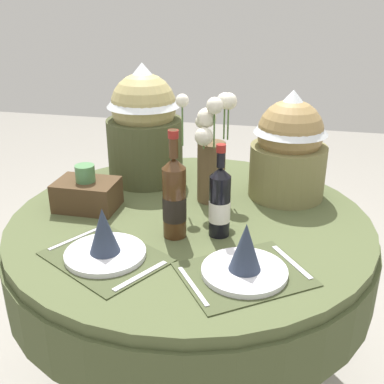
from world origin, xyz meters
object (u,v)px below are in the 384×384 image
at_px(dining_table, 190,251).
at_px(place_setting_left, 105,244).
at_px(woven_basket_side_left, 87,193).
at_px(place_setting_right, 245,260).
at_px(flower_vase, 211,151).
at_px(wine_bottle_left, 220,202).
at_px(gift_tub_back_left, 144,120).
at_px(wine_bottle_centre, 174,198).
at_px(gift_tub_back_right, 289,142).

bearing_deg(dining_table, place_setting_left, -119.99).
bearing_deg(dining_table, woven_basket_side_left, -178.59).
bearing_deg(place_setting_right, dining_table, 125.02).
bearing_deg(flower_vase, wine_bottle_left, -73.76).
height_order(dining_table, flower_vase, flower_vase).
distance_m(dining_table, woven_basket_side_left, 0.43).
relative_size(dining_table, gift_tub_back_left, 2.68).
relative_size(place_setting_left, wine_bottle_centre, 1.21).
distance_m(wine_bottle_centre, woven_basket_side_left, 0.39).
bearing_deg(place_setting_left, wine_bottle_centre, 46.60).
distance_m(place_setting_left, place_setting_right, 0.41).
relative_size(dining_table, wine_bottle_left, 4.19).
xyz_separation_m(flower_vase, gift_tub_back_right, (0.27, 0.11, 0.02)).
xyz_separation_m(dining_table, gift_tub_back_left, (-0.26, 0.31, 0.39)).
bearing_deg(wine_bottle_centre, gift_tub_back_right, 50.34).
relative_size(wine_bottle_centre, gift_tub_back_right, 0.86).
bearing_deg(place_setting_left, woven_basket_side_left, 121.87).
xyz_separation_m(wine_bottle_centre, gift_tub_back_right, (0.34, 0.40, 0.08)).
height_order(dining_table, wine_bottle_left, wine_bottle_left).
xyz_separation_m(dining_table, flower_vase, (0.05, 0.15, 0.33)).
bearing_deg(wine_bottle_centre, woven_basket_side_left, 159.52).
relative_size(flower_vase, gift_tub_back_right, 1.00).
height_order(place_setting_left, gift_tub_back_right, gift_tub_back_right).
bearing_deg(gift_tub_back_left, place_setting_right, -52.63).
xyz_separation_m(place_setting_right, gift_tub_back_right, (0.09, 0.59, 0.17)).
relative_size(place_setting_right, woven_basket_side_left, 1.97).
height_order(flower_vase, gift_tub_back_right, flower_vase).
relative_size(wine_bottle_left, gift_tub_back_left, 0.64).
relative_size(place_setting_left, wine_bottle_left, 1.39).
relative_size(flower_vase, wine_bottle_left, 1.34).
xyz_separation_m(wine_bottle_left, gift_tub_back_right, (0.20, 0.37, 0.10)).
bearing_deg(dining_table, flower_vase, 73.22).
bearing_deg(gift_tub_back_right, place_setting_left, -130.84).
distance_m(dining_table, flower_vase, 0.37).
xyz_separation_m(wine_bottle_centre, gift_tub_back_left, (-0.24, 0.45, 0.12)).
bearing_deg(gift_tub_back_left, flower_vase, -27.94).
relative_size(dining_table, place_setting_left, 3.01).
height_order(place_setting_right, flower_vase, flower_vase).
bearing_deg(wine_bottle_left, dining_table, 138.29).
xyz_separation_m(place_setting_left, place_setting_right, (0.41, -0.00, 0.00)).
bearing_deg(woven_basket_side_left, place_setting_left, -58.13).
xyz_separation_m(gift_tub_back_left, woven_basket_side_left, (-0.12, -0.32, -0.19)).
bearing_deg(woven_basket_side_left, place_setting_right, -27.50).
height_order(flower_vase, wine_bottle_left, flower_vase).
distance_m(wine_bottle_left, wine_bottle_centre, 0.14).
height_order(flower_vase, gift_tub_back_left, gift_tub_back_left).
xyz_separation_m(flower_vase, gift_tub_back_left, (-0.30, 0.16, 0.06)).
distance_m(dining_table, wine_bottle_left, 0.30).
height_order(place_setting_left, woven_basket_side_left, woven_basket_side_left).
distance_m(place_setting_left, flower_vase, 0.54).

